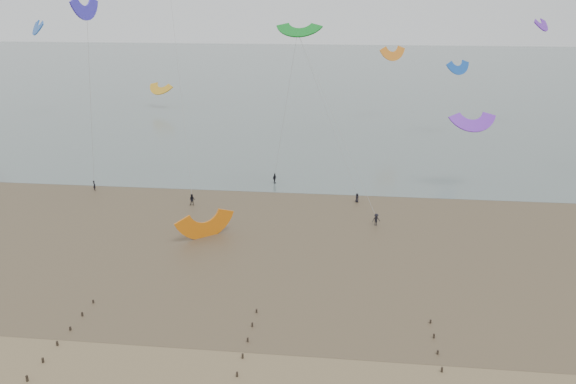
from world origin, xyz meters
name	(u,v)px	position (x,y,z in m)	size (l,w,h in m)	color
ground	(188,384)	(0.00, 0.00, 0.00)	(500.00, 500.00, 0.00)	brown
sea_and_shore	(227,227)	(-4.08, 34.40, 0.01)	(500.00, 665.00, 0.03)	#475654
kitesurfer_lead	(94,185)	(-30.00, 47.79, 0.88)	(0.64, 0.42, 1.76)	black
kitesurfers	(434,195)	(27.16, 49.26, 0.91)	(144.26, 22.29, 1.88)	black
grounded_kite	(206,237)	(-6.16, 30.72, 0.00)	(7.28, 3.81, 5.54)	orange
kites_airborne	(254,37)	(-9.02, 90.10, 22.70)	(239.28, 112.14, 44.72)	blue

